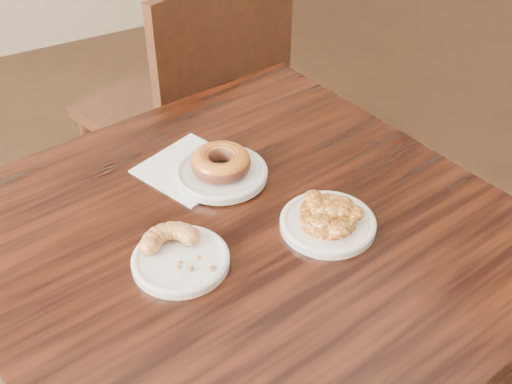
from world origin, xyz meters
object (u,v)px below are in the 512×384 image
apple_fritter (329,214)px  cruller_fragment (180,251)px  glazed_donut (221,162)px  chair_far (179,110)px  cafe_table (248,372)px

apple_fritter → cruller_fragment: apple_fritter is taller
glazed_donut → cruller_fragment: glazed_donut is taller
chair_far → cruller_fragment: (-0.35, -0.87, 0.33)m
chair_far → glazed_donut: size_ratio=8.61×
chair_far → glazed_donut: chair_far is taller
cafe_table → apple_fritter: apple_fritter is taller
glazed_donut → cruller_fragment: (-0.15, -0.16, -0.01)m
cafe_table → glazed_donut: size_ratio=7.83×
cafe_table → chair_far: chair_far is taller
glazed_donut → apple_fritter: glazed_donut is taller
cafe_table → cruller_fragment: size_ratio=7.62×
apple_fritter → cruller_fragment: size_ratio=1.20×
glazed_donut → apple_fritter: bearing=-64.8°
cafe_table → chair_far: size_ratio=0.91×
cafe_table → glazed_donut: (0.03, 0.14, 0.41)m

